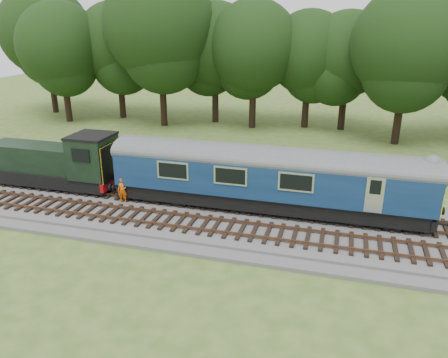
% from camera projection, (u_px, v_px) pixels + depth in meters
% --- Properties ---
extents(ground, '(120.00, 120.00, 0.00)m').
position_uv_depth(ground, '(248.00, 223.00, 24.71)').
color(ground, '#405F23').
rests_on(ground, ground).
extents(ballast, '(70.00, 7.00, 0.35)m').
position_uv_depth(ballast, '(248.00, 221.00, 24.65)').
color(ballast, '#4C4C4F').
rests_on(ballast, ground).
extents(track_north, '(67.20, 2.40, 0.21)m').
position_uv_depth(track_north, '(253.00, 207.00, 25.83)').
color(track_north, black).
rests_on(track_north, ballast).
extents(track_south, '(67.20, 2.40, 0.21)m').
position_uv_depth(track_south, '(242.00, 229.00, 23.12)').
color(track_south, black).
rests_on(track_south, ballast).
extents(fence, '(64.00, 0.12, 1.00)m').
position_uv_depth(fence, '(263.00, 194.00, 28.77)').
color(fence, '#6B6054').
rests_on(fence, ground).
extents(tree_line, '(70.00, 8.00, 18.00)m').
position_uv_depth(tree_line, '(295.00, 131.00, 44.57)').
color(tree_line, black).
rests_on(tree_line, ground).
extents(dmu_railcar, '(18.05, 2.86, 3.88)m').
position_uv_depth(dmu_railcar, '(267.00, 173.00, 24.88)').
color(dmu_railcar, black).
rests_on(dmu_railcar, ground).
extents(shunter_loco, '(8.92, 2.60, 3.38)m').
position_uv_depth(shunter_loco, '(58.00, 163.00, 28.62)').
color(shunter_loco, black).
rests_on(shunter_loco, ground).
extents(worker, '(0.63, 0.46, 1.60)m').
position_uv_depth(worker, '(122.00, 190.00, 26.33)').
color(worker, '#E3590B').
rests_on(worker, ballast).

